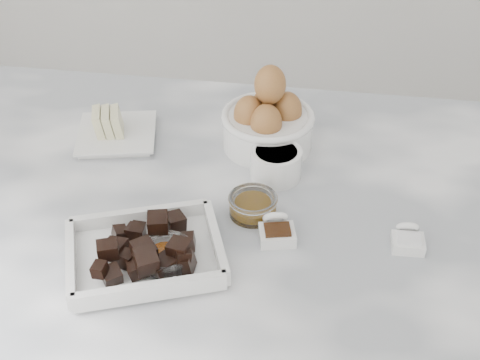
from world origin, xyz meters
name	(u,v)px	position (x,y,z in m)	size (l,w,h in m)	color
marble_slab	(225,220)	(0.00, 0.00, 0.92)	(1.20, 0.80, 0.04)	white
chocolate_dish	(145,250)	(-0.09, -0.13, 0.96)	(0.26, 0.23, 0.06)	white
butter_plate	(115,130)	(-0.23, 0.17, 0.96)	(0.16, 0.16, 0.06)	white
sugar_ramekin	(276,162)	(0.07, 0.10, 0.97)	(0.09, 0.09, 0.05)	white
egg_bowl	(268,121)	(0.04, 0.19, 0.99)	(0.16, 0.16, 0.16)	white
honey_bowl	(253,205)	(0.04, 0.00, 0.96)	(0.08, 0.08, 0.03)	white
zest_bowl	(165,257)	(-0.06, -0.13, 0.96)	(0.08, 0.08, 0.04)	white
vanilla_spoon	(277,230)	(0.09, -0.05, 0.95)	(0.06, 0.07, 0.04)	white
salt_spoon	(408,239)	(0.28, -0.04, 0.95)	(0.05, 0.06, 0.04)	white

